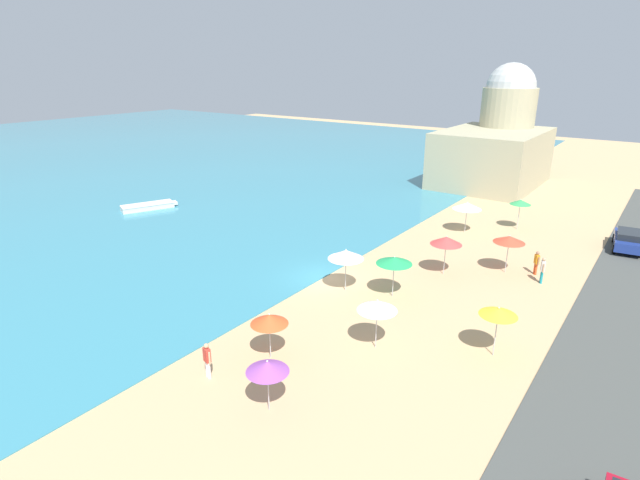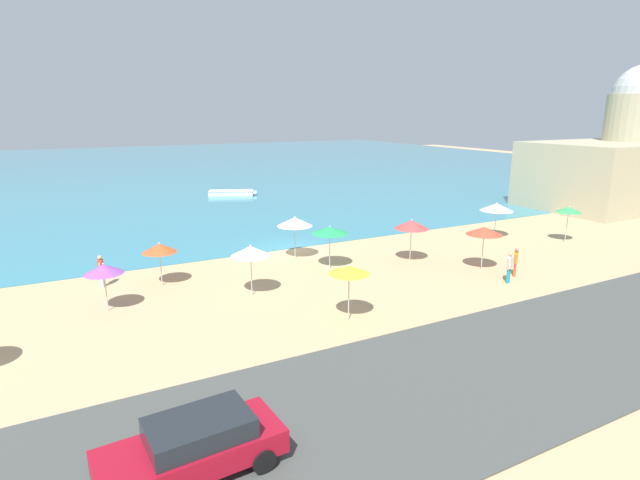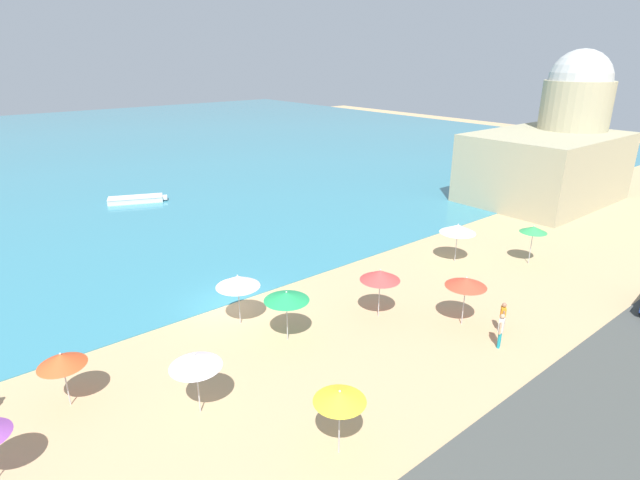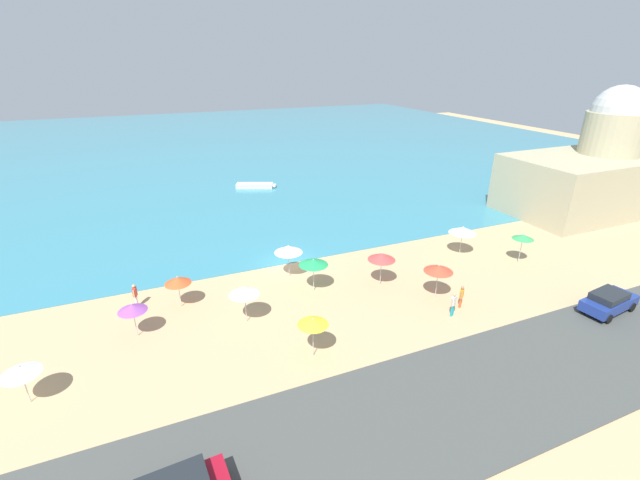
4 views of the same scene
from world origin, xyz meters
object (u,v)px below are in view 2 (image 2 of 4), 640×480
(beach_umbrella_1, at_px, (484,231))
(bather_0, at_px, (509,266))
(beach_umbrella_0, at_px, (569,210))
(beach_umbrella_9, at_px, (159,248))
(beach_umbrella_3, at_px, (349,270))
(bather_2, at_px, (516,261))
(beach_umbrella_4, at_px, (497,207))
(beach_umbrella_8, at_px, (411,224))
(skiff_nearshore, at_px, (232,193))
(parked_car_0, at_px, (194,446))
(beach_umbrella_2, at_px, (330,230))
(harbor_fortress, at_px, (618,158))
(bather_1, at_px, (101,269))
(beach_umbrella_5, at_px, (104,269))
(beach_umbrella_6, at_px, (250,251))
(beach_umbrella_7, at_px, (295,222))

(beach_umbrella_1, height_order, bather_0, beach_umbrella_1)
(beach_umbrella_0, xyz_separation_m, bather_0, (-10.42, -4.34, -1.36))
(beach_umbrella_0, xyz_separation_m, beach_umbrella_9, (-26.97, 3.95, -0.28))
(beach_umbrella_3, height_order, bather_2, beach_umbrella_3)
(beach_umbrella_4, xyz_separation_m, beach_umbrella_8, (-9.22, -2.01, 0.08))
(skiff_nearshore, bearing_deg, beach_umbrella_9, -115.13)
(beach_umbrella_4, bearing_deg, parked_car_0, -150.59)
(beach_umbrella_0, xyz_separation_m, beach_umbrella_2, (-17.66, 2.41, -0.03))
(beach_umbrella_9, height_order, skiff_nearshore, beach_umbrella_9)
(beach_umbrella_2, height_order, beach_umbrella_3, beach_umbrella_2)
(beach_umbrella_8, height_order, harbor_fortress, harbor_fortress)
(bather_1, xyz_separation_m, bather_2, (20.59, -8.83, -0.06))
(parked_car_0, distance_m, skiff_nearshore, 43.81)
(bather_0, distance_m, bather_1, 21.56)
(beach_umbrella_3, bearing_deg, beach_umbrella_1, 13.70)
(beach_umbrella_4, bearing_deg, beach_umbrella_1, -141.28)
(beach_umbrella_4, distance_m, parked_car_0, 29.33)
(harbor_fortress, bearing_deg, beach_umbrella_1, -160.71)
(beach_umbrella_3, bearing_deg, beach_umbrella_9, 127.16)
(beach_umbrella_5, bearing_deg, parked_car_0, -85.90)
(beach_umbrella_4, xyz_separation_m, skiff_nearshore, (-11.18, 27.00, -1.94))
(beach_umbrella_2, bearing_deg, bather_1, 167.30)
(beach_umbrella_6, relative_size, harbor_fortress, 0.18)
(bather_0, bearing_deg, beach_umbrella_2, 137.00)
(beach_umbrella_1, height_order, bather_1, beach_umbrella_1)
(bather_2, bearing_deg, beach_umbrella_9, 156.76)
(beach_umbrella_1, xyz_separation_m, beach_umbrella_4, (6.55, 5.25, -0.08))
(skiff_nearshore, bearing_deg, beach_umbrella_5, -117.92)
(beach_umbrella_2, distance_m, beach_umbrella_3, 7.53)
(beach_umbrella_8, distance_m, harbor_fortress, 30.09)
(beach_umbrella_8, xyz_separation_m, parked_car_0, (-16.30, -12.38, -1.49))
(beach_umbrella_2, height_order, parked_car_0, beach_umbrella_2)
(beach_umbrella_5, height_order, beach_umbrella_9, beach_umbrella_9)
(beach_umbrella_5, relative_size, skiff_nearshore, 0.45)
(bather_0, xyz_separation_m, parked_car_0, (-18.55, -6.78, -0.12))
(beach_umbrella_5, bearing_deg, beach_umbrella_3, -32.89)
(beach_umbrella_7, height_order, parked_car_0, beach_umbrella_7)
(beach_umbrella_5, distance_m, parked_car_0, 12.70)
(beach_umbrella_7, xyz_separation_m, parked_car_0, (-10.35, -16.29, -1.52))
(beach_umbrella_1, distance_m, skiff_nearshore, 32.64)
(beach_umbrella_4, distance_m, skiff_nearshore, 29.29)
(bather_1, bearing_deg, beach_umbrella_1, -19.80)
(beach_umbrella_8, bearing_deg, bather_2, -54.96)
(beach_umbrella_1, relative_size, bather_2, 1.62)
(beach_umbrella_1, distance_m, bather_0, 2.76)
(beach_umbrella_6, relative_size, skiff_nearshore, 0.50)
(harbor_fortress, bearing_deg, beach_umbrella_8, -168.26)
(beach_umbrella_7, distance_m, bather_1, 11.26)
(beach_umbrella_0, height_order, harbor_fortress, harbor_fortress)
(beach_umbrella_3, relative_size, parked_car_0, 0.55)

